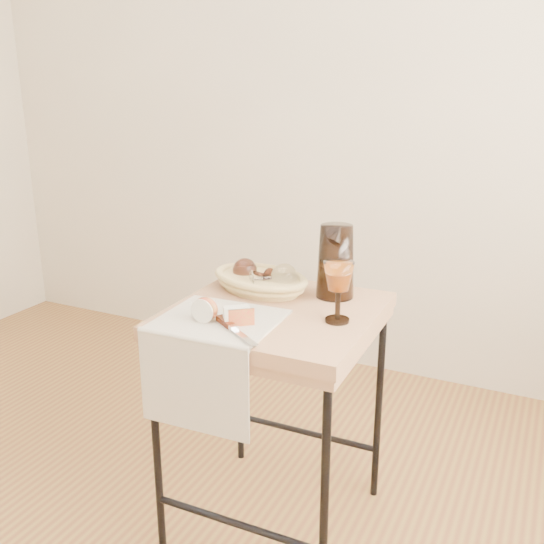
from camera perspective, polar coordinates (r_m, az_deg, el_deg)
The scene contains 11 objects.
wall_back at distance 3.06m, azimuth 2.03°, elevation 16.37°, with size 3.60×0.00×2.70m, color beige.
side_table at distance 1.99m, azimuth 0.26°, elevation -13.62°, with size 0.59×0.59×0.75m, color brown, non-canonical shape.
tea_towel at distance 1.74m, azimuth -5.00°, elevation -4.49°, with size 0.33×0.30×0.01m, color beige.
bread_basket at distance 1.97m, azimuth -1.09°, elevation -0.99°, with size 0.30×0.21×0.05m, color tan, non-canonical shape.
goblet_lying_a at distance 1.99m, azimuth -1.61°, elevation -0.08°, with size 0.13×0.08×0.08m, color #552E25, non-canonical shape.
goblet_lying_b at distance 1.93m, azimuth -0.16°, elevation -0.53°, with size 0.14×0.09×0.09m, color white, non-canonical shape.
pitcher at distance 1.90m, azimuth 5.97°, elevation 0.99°, with size 0.16×0.24×0.27m, color black, non-canonical shape.
wine_goblet at distance 1.71m, azimuth 6.20°, elevation -1.85°, with size 0.09×0.09×0.18m, color white, non-canonical shape.
apple_half at distance 1.72m, azimuth -6.19°, elevation -3.42°, with size 0.07×0.04×0.07m, color #B60617.
apple_wedge at distance 1.69m, azimuth -3.31°, elevation -4.08°, with size 0.07×0.04×0.05m, color white.
table_knife at distance 1.64m, azimuth -3.48°, elevation -5.36°, with size 0.22×0.02×0.02m, color silver, non-canonical shape.
Camera 1 is at (1.24, -1.00, 1.40)m, focal length 40.29 mm.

